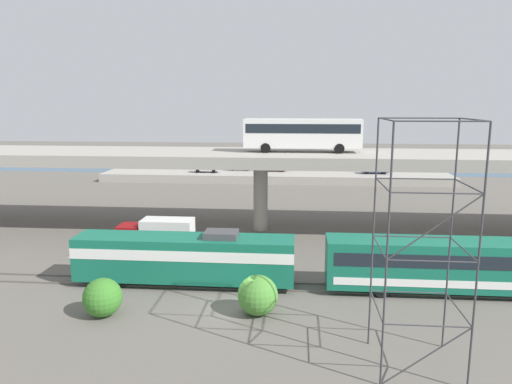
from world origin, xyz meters
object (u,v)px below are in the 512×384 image
Objects in this scene: transit_bus_on_overpass at (303,132)px; parked_car_2 at (275,167)px; train_locomotive at (174,256)px; parked_car_3 at (207,168)px; parked_car_0 at (240,166)px; train_coach_lead at (483,265)px; service_truck_west at (158,234)px; parked_car_1 at (375,169)px; scaffolding_tower at (422,239)px.

parked_car_2 is (-4.44, 34.20, -8.24)m from transit_bus_on_overpass.
train_locomotive reaches higher than parked_car_3.
train_locomotive reaches higher than parked_car_0.
transit_bus_on_overpass is 2.81× the size of parked_car_2.
parked_car_2 is at bearing -71.31° from train_coach_lead.
parked_car_0 is (2.33, 43.70, 0.52)m from service_truck_west.
parked_car_1 is (0.08, 49.10, -0.01)m from train_coach_lead.
scaffolding_tower is at bearing 136.37° from service_truck_west.
train_locomotive is at bearing 146.38° from scaffolding_tower.
parked_car_0 is (-1.12, 51.40, -0.03)m from train_locomotive.
train_locomotive is 1.36× the size of scaffolding_tower.
train_locomotive is at bearing 65.60° from parked_car_1.
parked_car_3 is at bearing 12.33° from parked_car_2.
parked_car_1 is (22.28, 49.10, -0.03)m from train_locomotive.
parked_car_3 is (-28.88, -1.07, -0.00)m from parked_car_1.
train_locomotive reaches higher than service_truck_west.
transit_bus_on_overpass is (9.53, 16.39, 8.21)m from train_locomotive.
train_locomotive is at bearing 114.18° from service_truck_west.
parked_car_0 is 0.98× the size of parked_car_2.
parked_car_3 is at bearing 31.53° from parked_car_0.
train_coach_lead is 22.29m from transit_bus_on_overpass.
parked_car_3 is at bearing -85.53° from service_truck_west.
train_coach_lead is 4.87× the size of parked_car_3.
parked_car_1 is (25.73, 41.40, 0.52)m from service_truck_west.
scaffolding_tower is 3.03× the size of parked_car_0.
transit_bus_on_overpass is 36.47m from parked_car_3.
service_truck_west is at bearing -16.69° from train_coach_lead.
parked_car_2 is at bearing -4.95° from parked_car_1.
service_truck_west is (-25.66, 7.69, -0.53)m from train_coach_lead.
scaffolding_tower reaches higher than parked_car_3.
train_coach_lead is at bearing -52.29° from transit_bus_on_overpass.
train_locomotive reaches higher than parked_car_2.
parked_car_2 is 11.97m from parked_car_3.
parked_car_1 is at bearing 175.05° from parked_car_2.
parked_car_2 is (6.21, -0.81, -0.00)m from parked_car_0.
transit_bus_on_overpass is 36.06m from parked_car_1.
train_coach_lead reaches higher than parked_car_3.
parked_car_1 and parked_car_2 have the same top height.
parked_car_1 is at bearing -114.40° from train_locomotive.
parked_car_0 is (-10.65, 35.01, -8.24)m from transit_bus_on_overpass.
service_truck_west is at bearing -65.82° from train_locomotive.
parked_car_2 is at bearing 97.40° from transit_bus_on_overpass.
transit_bus_on_overpass reaches higher than train_locomotive.
parked_car_1 is at bearing 68.71° from transit_bus_on_overpass.
service_truck_west reaches higher than parked_car_1.
scaffolding_tower is (5.72, -26.53, -3.59)m from transit_bus_on_overpass.
service_truck_west is at bearing 86.94° from parked_car_0.
train_coach_lead reaches higher than parked_car_1.
parked_car_0 is at bearing -148.47° from parked_car_3.
transit_bus_on_overpass is at bearing 68.71° from parked_car_1.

